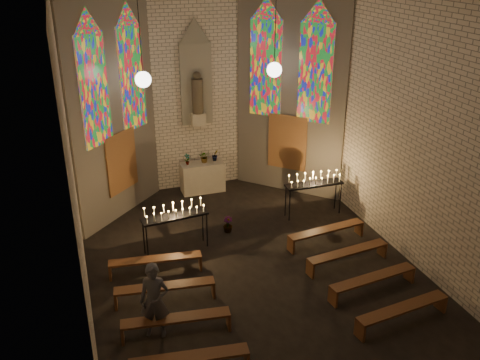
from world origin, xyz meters
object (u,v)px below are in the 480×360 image
votive_stand_left (175,213)px  votive_stand_right (314,181)px  aisle_flower_pot (228,225)px  visitor (155,301)px  altar (203,177)px

votive_stand_left → votive_stand_right: size_ratio=1.02×
aisle_flower_pot → visitor: (-2.72, -3.70, 0.62)m
visitor → altar: bearing=88.6°
aisle_flower_pot → votive_stand_left: votive_stand_left is taller
altar → votive_stand_right: 3.87m
altar → votive_stand_right: size_ratio=0.79×
votive_stand_right → votive_stand_left: bearing=-169.2°
aisle_flower_pot → votive_stand_left: bearing=-162.6°
votive_stand_left → visitor: bearing=-115.1°
altar → aisle_flower_pot: altar is taller
votive_stand_left → visitor: size_ratio=1.05×
votive_stand_left → votive_stand_right: bearing=3.4°
visitor → votive_stand_left: bearing=92.0°
votive_stand_right → visitor: 6.73m
altar → aisle_flower_pot: size_ratio=3.00×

